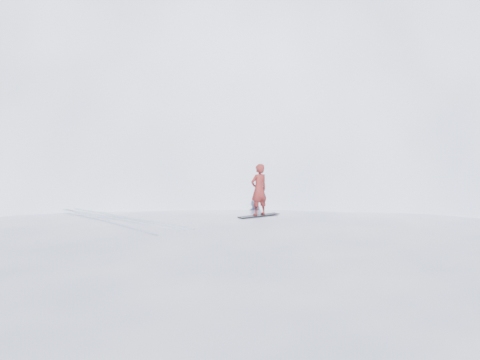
{
  "coord_description": "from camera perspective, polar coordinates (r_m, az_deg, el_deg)",
  "views": [
    {
      "loc": [
        -6.35,
        -8.84,
        4.92
      ],
      "look_at": [
        3.39,
        3.63,
        3.5
      ],
      "focal_mm": 35.0,
      "sensor_mm": 36.0,
      "label": 1
    }
  ],
  "objects": [
    {
      "name": "ground",
      "position": [
        11.95,
        -2.23,
        -19.19
      ],
      "size": [
        400.0,
        400.0,
        0.0
      ],
      "primitive_type": "plane",
      "color": "white",
      "rests_on": "ground"
    },
    {
      "name": "near_ridge",
      "position": [
        14.78,
        -6.0,
        -14.34
      ],
      "size": [
        36.0,
        28.0,
        4.8
      ],
      "primitive_type": "ellipsoid",
      "color": "white",
      "rests_on": "ground"
    },
    {
      "name": "summit_peak",
      "position": [
        45.19,
        1.13,
        -1.13
      ],
      "size": [
        60.0,
        56.0,
        56.0
      ],
      "primitive_type": "ellipsoid",
      "color": "white",
      "rests_on": "ground"
    },
    {
      "name": "peak_shoulder",
      "position": [
        33.52,
        -8.37,
        -3.37
      ],
      "size": [
        28.0,
        24.0,
        18.0
      ],
      "primitive_type": "ellipsoid",
      "color": "white",
      "rests_on": "ground"
    },
    {
      "name": "wind_bumps",
      "position": [
        13.34,
        -9.83,
        -16.59
      ],
      "size": [
        16.0,
        14.4,
        1.0
      ],
      "color": "white",
      "rests_on": "ground"
    },
    {
      "name": "snowboard",
      "position": [
        15.25,
        2.32,
        -4.34
      ],
      "size": [
        1.53,
        0.37,
        0.03
      ],
      "primitive_type": "cube",
      "rotation": [
        0.0,
        0.0,
        -0.05
      ],
      "color": "black",
      "rests_on": "near_ridge"
    },
    {
      "name": "snowboarder",
      "position": [
        15.14,
        2.33,
        -1.18
      ],
      "size": [
        0.63,
        0.43,
        1.67
      ],
      "primitive_type": "imported",
      "rotation": [
        0.0,
        0.0,
        3.09
      ],
      "color": "maroon",
      "rests_on": "snowboard"
    },
    {
      "name": "board_tracks",
      "position": [
        15.18,
        -14.88,
        -4.52
      ],
      "size": [
        1.8,
        5.98,
        0.04
      ],
      "color": "silver",
      "rests_on": "ground"
    }
  ]
}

